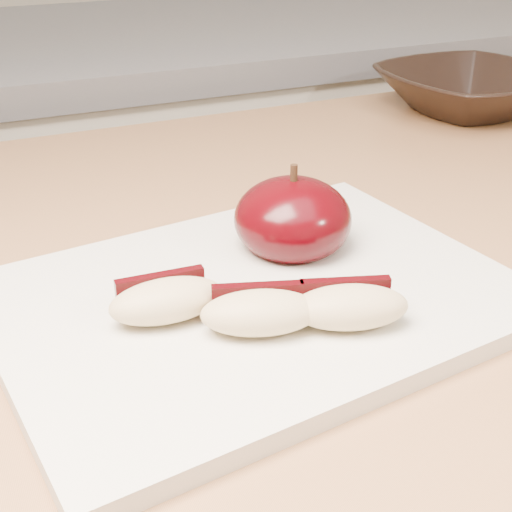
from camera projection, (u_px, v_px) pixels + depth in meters
name	position (u px, v px, depth m)	size (l,w,h in m)	color
back_cabinet	(85.00, 295.00, 1.31)	(2.40, 0.62, 0.94)	silver
cutting_board	(256.00, 299.00, 0.46)	(0.33, 0.24, 0.01)	silver
apple_half	(293.00, 219.00, 0.51)	(0.09, 0.09, 0.07)	black
apple_wedge_a	(166.00, 299.00, 0.42)	(0.07, 0.04, 0.03)	tan
apple_wedge_b	(260.00, 311.00, 0.41)	(0.08, 0.05, 0.03)	tan
apple_wedge_c	(349.00, 306.00, 0.42)	(0.08, 0.05, 0.03)	tan
bowl	(469.00, 90.00, 0.85)	(0.20, 0.20, 0.05)	black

